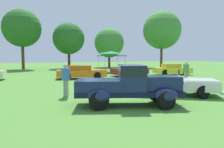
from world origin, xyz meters
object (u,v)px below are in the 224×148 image
Objects in this scene: show_car_yellow at (172,69)px; spectator_by_row at (66,79)px; show_car_orange at (81,72)px; canopy_tent_center_field at (111,53)px; spectator_between_cars at (186,71)px; neighbor_convertible at (175,84)px; feature_pickup_truck at (130,85)px; show_car_burgundy at (130,70)px.

show_car_yellow is 15.34m from spectator_by_row.
canopy_tent_center_field reaches higher than show_car_orange.
neighbor_convertible is at bearing -137.40° from spectator_between_cars.
neighbor_convertible is at bearing -126.89° from show_car_yellow.
feature_pickup_truck is 15.38m from show_car_yellow.
show_car_orange is 1.08× the size of show_car_yellow.
show_car_burgundy is at bearing 77.01° from neighbor_convertible.
show_car_orange is at bearing 106.80° from neighbor_convertible.
spectator_between_cars is (6.62, -6.22, 0.31)m from show_car_orange.
feature_pickup_truck reaches higher than neighbor_convertible.
spectator_between_cars is at bearing 33.75° from feature_pickup_truck.
show_car_burgundy is at bearing 173.92° from show_car_yellow.
feature_pickup_truck is at bearing -146.25° from spectator_between_cars.
neighbor_convertible is 15.89m from canopy_tent_center_field.
neighbor_convertible is (3.28, 1.26, -0.29)m from feature_pickup_truck.
spectator_by_row is at bearing -119.09° from canopy_tent_center_field.
show_car_yellow is (10.66, 11.09, -0.27)m from feature_pickup_truck.
spectator_between_cars is at bearing -83.56° from canopy_tent_center_field.
show_car_orange is 1.14× the size of show_car_burgundy.
feature_pickup_truck is at bearing -116.02° from show_car_burgundy.
feature_pickup_truck is 0.96× the size of neighbor_convertible.
show_car_burgundy is at bearing 63.98° from feature_pickup_truck.
show_car_burgundy is 5.01m from show_car_yellow.
spectator_between_cars reaches higher than show_car_yellow.
spectator_between_cars reaches higher than neighbor_convertible.
canopy_tent_center_field is (-5.04, 5.78, 1.82)m from show_car_yellow.
spectator_between_cars is at bearing 42.60° from neighbor_convertible.
neighbor_convertible is 5.06m from spectator_between_cars.
feature_pickup_truck reaches higher than show_car_burgundy.
show_car_burgundy is at bearing 7.76° from show_car_orange.
feature_pickup_truck is 1.06× the size of show_car_yellow.
spectator_between_cars is at bearing -43.21° from show_car_orange.
show_car_orange is 5.35m from show_car_burgundy.
feature_pickup_truck reaches higher than spectator_between_cars.
canopy_tent_center_field is at bearing 48.72° from show_car_orange.
feature_pickup_truck is 0.98× the size of show_car_orange.
show_car_orange is (0.37, 10.90, -0.27)m from feature_pickup_truck.
spectator_between_cars is (-3.66, -6.41, 0.31)m from show_car_yellow.
show_car_burgundy is (5.67, 11.62, -0.27)m from feature_pickup_truck.
show_car_yellow is at bearing 32.84° from spectator_by_row.
canopy_tent_center_field is at bearing 81.49° from neighbor_convertible.
show_car_orange and show_car_burgundy have the same top height.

